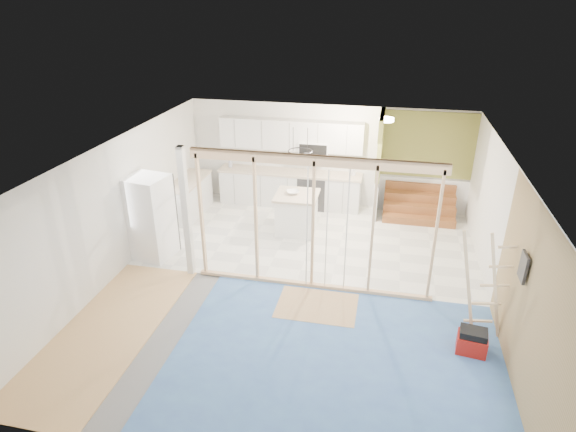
% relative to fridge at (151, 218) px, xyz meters
% --- Properties ---
extents(room, '(7.01, 8.01, 2.61)m').
position_rel_fridge_xyz_m(room, '(3.12, -0.49, 0.42)').
color(room, slate).
rests_on(room, ground).
extents(floor_overlays, '(7.00, 8.00, 0.03)m').
position_rel_fridge_xyz_m(floor_overlays, '(3.19, -0.43, -0.87)').
color(floor_overlays, beige).
rests_on(floor_overlays, room).
extents(stud_frame, '(4.66, 0.14, 2.60)m').
position_rel_fridge_xyz_m(stud_frame, '(2.88, -0.49, 0.71)').
color(stud_frame, '#E0BB89').
rests_on(stud_frame, room).
extents(base_cabinets, '(4.45, 2.24, 0.93)m').
position_rel_fridge_xyz_m(base_cabinets, '(1.51, 2.87, -0.42)').
color(base_cabinets, silver).
rests_on(base_cabinets, room).
extents(upper_cabinets, '(3.60, 0.41, 0.85)m').
position_rel_fridge_xyz_m(upper_cabinets, '(2.28, 3.33, 0.94)').
color(upper_cabinets, silver).
rests_on(upper_cabinets, room).
extents(green_partition, '(2.25, 1.51, 2.60)m').
position_rel_fridge_xyz_m(green_partition, '(5.16, 3.17, 0.06)').
color(green_partition, olive).
rests_on(green_partition, room).
extents(pot_rack, '(0.52, 0.52, 0.72)m').
position_rel_fridge_xyz_m(pot_rack, '(2.81, 1.40, 1.11)').
color(pot_rack, black).
rests_on(pot_rack, room).
extents(sheathing_panel, '(0.02, 4.00, 2.60)m').
position_rel_fridge_xyz_m(sheathing_panel, '(6.60, -2.49, 0.42)').
color(sheathing_panel, '#A58259').
rests_on(sheathing_panel, room).
extents(electrical_panel, '(0.04, 0.30, 0.40)m').
position_rel_fridge_xyz_m(electrical_panel, '(6.55, -1.89, 0.77)').
color(electrical_panel, '#343539').
rests_on(electrical_panel, room).
extents(ceiling_light, '(0.32, 0.32, 0.08)m').
position_rel_fridge_xyz_m(ceiling_light, '(4.52, 2.51, 1.66)').
color(ceiling_light, '#FFEABF').
rests_on(ceiling_light, room).
extents(fridge, '(0.88, 0.85, 1.77)m').
position_rel_fridge_xyz_m(fridge, '(0.00, 0.00, 0.00)').
color(fridge, white).
rests_on(fridge, room).
extents(island, '(0.98, 0.98, 0.94)m').
position_rel_fridge_xyz_m(island, '(2.69, 1.73, -0.42)').
color(island, white).
rests_on(island, room).
extents(bowl, '(0.37, 0.37, 0.07)m').
position_rel_fridge_xyz_m(bowl, '(2.60, 1.75, 0.09)').
color(bowl, white).
rests_on(bowl, island).
extents(soap_bottle_a, '(0.11, 0.11, 0.28)m').
position_rel_fridge_xyz_m(soap_bottle_a, '(0.64, 3.22, 0.18)').
color(soap_bottle_a, '#ABAFBF').
rests_on(soap_bottle_a, base_cabinets).
extents(soap_bottle_b, '(0.11, 0.11, 0.19)m').
position_rel_fridge_xyz_m(soap_bottle_b, '(3.82, 3.28, 0.14)').
color(soap_bottle_b, silver).
rests_on(soap_bottle_b, base_cabinets).
extents(toolbox, '(0.48, 0.39, 0.42)m').
position_rel_fridge_xyz_m(toolbox, '(6.12, -1.77, -0.68)').
color(toolbox, '#A0160E').
rests_on(toolbox, room).
extents(ladder, '(0.97, 0.10, 1.80)m').
position_rel_fridge_xyz_m(ladder, '(6.26, -1.27, 0.04)').
color(ladder, '#D7B583').
rests_on(ladder, room).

